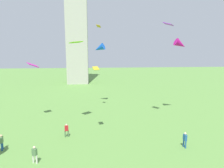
# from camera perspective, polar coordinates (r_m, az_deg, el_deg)

# --- Properties ---
(monument_obelisk) EXTENTS (6.46, 6.46, 46.73)m
(monument_obelisk) POSITION_cam_1_polar(r_m,az_deg,el_deg) (63.97, -10.56, 21.51)
(monument_obelisk) COLOR #B7B2A8
(monument_obelisk) RESTS_ON ground_plane
(person_0) EXTENTS (0.49, 0.39, 1.63)m
(person_0) POSITION_cam_1_polar(r_m,az_deg,el_deg) (19.34, -21.99, -18.62)
(person_0) COLOR silver
(person_0) RESTS_ON ground_plane
(person_1) EXTENTS (0.29, 0.51, 1.65)m
(person_1) POSITION_cam_1_polar(r_m,az_deg,el_deg) (21.99, 20.82, -15.00)
(person_1) COLOR #235693
(person_1) RESTS_ON ground_plane
(person_2) EXTENTS (0.32, 0.50, 1.64)m
(person_2) POSITION_cam_1_polar(r_m,az_deg,el_deg) (23.04, -29.93, -14.53)
(person_2) COLOR #235693
(person_2) RESTS_ON ground_plane
(person_4) EXTENTS (0.49, 0.31, 1.61)m
(person_4) POSITION_cam_1_polar(r_m,az_deg,el_deg) (23.53, -13.34, -13.03)
(person_4) COLOR #51754C
(person_4) RESTS_ON ground_plane
(kite_flying_2) EXTENTS (1.62, 1.70, 0.81)m
(kite_flying_2) POSITION_cam_1_polar(r_m,az_deg,el_deg) (29.08, -22.44, 5.25)
(kite_flying_2) COLOR #B72296
(kite_flying_3) EXTENTS (2.05, 1.21, 1.83)m
(kite_flying_3) POSITION_cam_1_polar(r_m,az_deg,el_deg) (31.17, 19.62, 11.05)
(kite_flying_3) COLOR #BB1081
(kite_flying_4) EXTENTS (0.82, 1.01, 0.38)m
(kite_flying_4) POSITION_cam_1_polar(r_m,az_deg,el_deg) (21.53, -4.85, 4.68)
(kite_flying_4) COLOR gold
(kite_flying_5) EXTENTS (1.80, 1.73, 0.31)m
(kite_flying_5) POSITION_cam_1_polar(r_m,az_deg,el_deg) (24.77, -10.64, 12.08)
(kite_flying_5) COLOR #62BE08
(kite_flying_6) EXTENTS (0.77, 0.95, 0.41)m
(kite_flying_6) POSITION_cam_1_polar(r_m,az_deg,el_deg) (30.01, -4.02, 16.77)
(kite_flying_6) COLOR #B3821A
(kite_flying_7) EXTENTS (1.46, 1.55, 0.58)m
(kite_flying_7) POSITION_cam_1_polar(r_m,az_deg,el_deg) (27.46, 16.34, 16.71)
(kite_flying_7) COLOR purple
(kite_flying_8) EXTENTS (2.43, 2.02, 1.83)m
(kite_flying_8) POSITION_cam_1_polar(r_m,az_deg,el_deg) (34.71, -3.80, 10.55)
(kite_flying_8) COLOR blue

